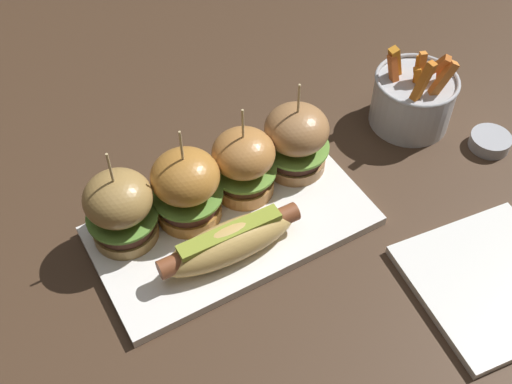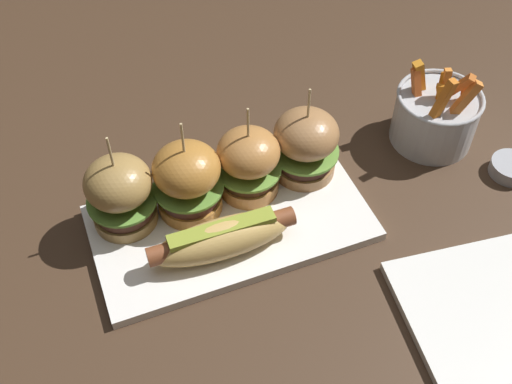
% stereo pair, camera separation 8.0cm
% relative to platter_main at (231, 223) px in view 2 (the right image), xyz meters
% --- Properties ---
extents(ground_plane, '(3.00, 3.00, 0.00)m').
position_rel_platter_main_xyz_m(ground_plane, '(0.00, 0.00, -0.01)').
color(ground_plane, '#422D1E').
extents(platter_main, '(0.36, 0.19, 0.01)m').
position_rel_platter_main_xyz_m(platter_main, '(0.00, 0.00, 0.00)').
color(platter_main, white).
rests_on(platter_main, ground).
extents(hot_dog, '(0.19, 0.06, 0.05)m').
position_rel_platter_main_xyz_m(hot_dog, '(-0.03, -0.04, 0.03)').
color(hot_dog, tan).
rests_on(hot_dog, platter_main).
extents(slider_far_left, '(0.09, 0.09, 0.15)m').
position_rel_platter_main_xyz_m(slider_far_left, '(-0.13, 0.05, 0.06)').
color(slider_far_left, '#A07C43').
rests_on(slider_far_left, platter_main).
extents(slider_center_left, '(0.09, 0.09, 0.15)m').
position_rel_platter_main_xyz_m(slider_center_left, '(-0.04, 0.04, 0.06)').
color(slider_center_left, '#B27531').
rests_on(slider_center_left, platter_main).
extents(slider_center_right, '(0.09, 0.09, 0.14)m').
position_rel_platter_main_xyz_m(slider_center_right, '(0.04, 0.04, 0.06)').
color(slider_center_right, '#B3773C').
rests_on(slider_center_right, platter_main).
extents(slider_far_right, '(0.09, 0.09, 0.14)m').
position_rel_platter_main_xyz_m(slider_far_right, '(0.13, 0.05, 0.06)').
color(slider_far_right, '#A47345').
rests_on(slider_far_right, platter_main).
extents(fries_bucket, '(0.12, 0.12, 0.14)m').
position_rel_platter_main_xyz_m(fries_bucket, '(0.34, 0.05, 0.04)').
color(fries_bucket, '#B7BABF').
rests_on(fries_bucket, ground).
extents(sauce_ramekin, '(0.06, 0.06, 0.02)m').
position_rel_platter_main_xyz_m(sauce_ramekin, '(0.40, -0.05, 0.00)').
color(sauce_ramekin, '#A8AAB2').
rests_on(sauce_ramekin, ground).
extents(side_plate, '(0.21, 0.21, 0.01)m').
position_rel_platter_main_xyz_m(side_plate, '(0.23, -0.24, -0.00)').
color(side_plate, white).
rests_on(side_plate, ground).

